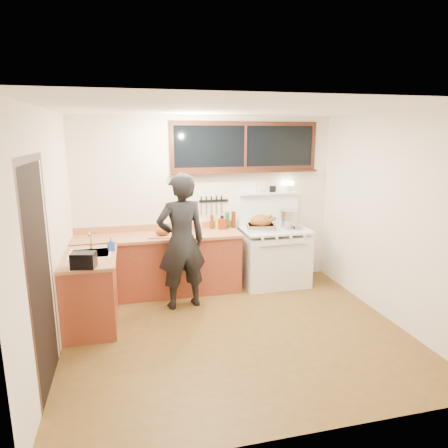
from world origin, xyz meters
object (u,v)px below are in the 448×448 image
object	(u,v)px
cutting_board	(163,233)
man	(181,242)
roast_turkey	(261,224)
vintage_stove	(274,255)

from	to	relation	value
cutting_board	man	bearing A→B (deg)	-63.77
cutting_board	roast_turkey	size ratio (longest dim) A/B	0.87
vintage_stove	roast_turkey	distance (m)	0.59
vintage_stove	roast_turkey	size ratio (longest dim) A/B	3.33
man	cutting_board	world-z (taller)	man
vintage_stove	man	world-z (taller)	man
man	roast_turkey	bearing A→B (deg)	19.37
cutting_board	vintage_stove	bearing A→B (deg)	2.60
vintage_stove	roast_turkey	xyz separation A→B (m)	(-0.25, -0.06, 0.53)
man	cutting_board	size ratio (longest dim) A/B	4.44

